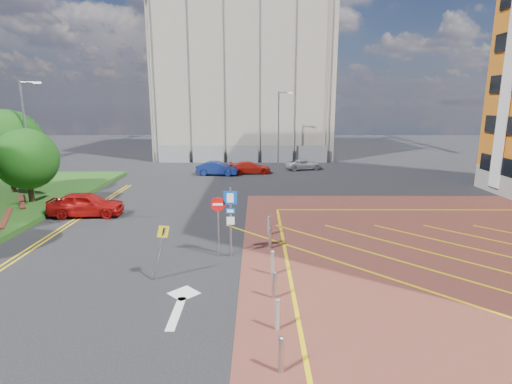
{
  "coord_description": "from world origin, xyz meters",
  "views": [
    {
      "loc": [
        1.68,
        -16.03,
        6.83
      ],
      "look_at": [
        1.62,
        4.61,
        2.19
      ],
      "focal_mm": 28.0,
      "sensor_mm": 36.0,
      "label": 1
    }
  ],
  "objects_px": {
    "tree_d": "(8,144)",
    "car_blue_back": "(217,168)",
    "sign_cluster": "(226,215)",
    "car_red_left": "(86,204)",
    "tree_c": "(27,159)",
    "lamp_back": "(279,126)",
    "lamp_left_far": "(27,134)",
    "warning_sign": "(160,246)",
    "car_red_back": "(250,168)",
    "car_silver_back": "(304,164)"
  },
  "relations": [
    {
      "from": "tree_d",
      "to": "car_blue_back",
      "type": "relative_size",
      "value": 1.52
    },
    {
      "from": "sign_cluster",
      "to": "tree_d",
      "type": "bearing_deg",
      "value": 144.42
    },
    {
      "from": "car_red_left",
      "to": "tree_c",
      "type": "bearing_deg",
      "value": 59.06
    },
    {
      "from": "lamp_back",
      "to": "sign_cluster",
      "type": "distance_m",
      "value": 27.38
    },
    {
      "from": "lamp_left_far",
      "to": "sign_cluster",
      "type": "distance_m",
      "value": 18.58
    },
    {
      "from": "lamp_left_far",
      "to": "warning_sign",
      "type": "xyz_separation_m",
      "value": [
        12.36,
        -13.46,
        -3.23
      ]
    },
    {
      "from": "car_blue_back",
      "to": "car_red_back",
      "type": "relative_size",
      "value": 0.98
    },
    {
      "from": "lamp_back",
      "to": "car_red_left",
      "type": "xyz_separation_m",
      "value": [
        -12.88,
        -20.41,
        -3.61
      ]
    },
    {
      "from": "lamp_left_far",
      "to": "car_blue_back",
      "type": "distance_m",
      "value": 16.21
    },
    {
      "from": "tree_d",
      "to": "warning_sign",
      "type": "relative_size",
      "value": 2.7
    },
    {
      "from": "car_red_left",
      "to": "car_blue_back",
      "type": "bearing_deg",
      "value": -28.97
    },
    {
      "from": "lamp_back",
      "to": "car_red_back",
      "type": "distance_m",
      "value": 7.21
    },
    {
      "from": "car_red_left",
      "to": "car_red_back",
      "type": "xyz_separation_m",
      "value": [
        9.78,
        15.1,
        -0.17
      ]
    },
    {
      "from": "car_blue_back",
      "to": "car_red_back",
      "type": "bearing_deg",
      "value": -67.22
    },
    {
      "from": "tree_c",
      "to": "lamp_left_far",
      "type": "bearing_deg",
      "value": 114.71
    },
    {
      "from": "car_blue_back",
      "to": "warning_sign",
      "type": "bearing_deg",
      "value": -173.03
    },
    {
      "from": "warning_sign",
      "to": "car_blue_back",
      "type": "relative_size",
      "value": 0.56
    },
    {
      "from": "tree_c",
      "to": "car_red_left",
      "type": "relative_size",
      "value": 1.11
    },
    {
      "from": "lamp_left_far",
      "to": "car_silver_back",
      "type": "relative_size",
      "value": 2.09
    },
    {
      "from": "car_blue_back",
      "to": "car_silver_back",
      "type": "xyz_separation_m",
      "value": [
        8.66,
        3.33,
        -0.12
      ]
    },
    {
      "from": "tree_d",
      "to": "lamp_back",
      "type": "bearing_deg",
      "value": 36.09
    },
    {
      "from": "car_red_back",
      "to": "car_silver_back",
      "type": "xyz_separation_m",
      "value": [
        5.53,
        2.43,
        -0.06
      ]
    },
    {
      "from": "warning_sign",
      "to": "car_blue_back",
      "type": "height_order",
      "value": "warning_sign"
    },
    {
      "from": "warning_sign",
      "to": "sign_cluster",
      "type": "bearing_deg",
      "value": 46.08
    },
    {
      "from": "tree_c",
      "to": "car_silver_back",
      "type": "bearing_deg",
      "value": 37.08
    },
    {
      "from": "tree_c",
      "to": "car_red_back",
      "type": "relative_size",
      "value": 1.21
    },
    {
      "from": "warning_sign",
      "to": "car_red_left",
      "type": "bearing_deg",
      "value": 126.67
    },
    {
      "from": "tree_d",
      "to": "car_red_left",
      "type": "distance_m",
      "value": 9.91
    },
    {
      "from": "warning_sign",
      "to": "car_blue_back",
      "type": "xyz_separation_m",
      "value": [
        -0.08,
        23.25,
        -0.77
      ]
    },
    {
      "from": "sign_cluster",
      "to": "car_blue_back",
      "type": "height_order",
      "value": "sign_cluster"
    },
    {
      "from": "car_silver_back",
      "to": "lamp_left_far",
      "type": "bearing_deg",
      "value": 108.06
    },
    {
      "from": "sign_cluster",
      "to": "warning_sign",
      "type": "bearing_deg",
      "value": -133.92
    },
    {
      "from": "tree_c",
      "to": "tree_d",
      "type": "relative_size",
      "value": 0.81
    },
    {
      "from": "car_silver_back",
      "to": "lamp_back",
      "type": "bearing_deg",
      "value": 26.26
    },
    {
      "from": "lamp_left_far",
      "to": "car_red_back",
      "type": "bearing_deg",
      "value": 34.76
    },
    {
      "from": "tree_c",
      "to": "sign_cluster",
      "type": "distance_m",
      "value": 16.53
    },
    {
      "from": "warning_sign",
      "to": "tree_c",
      "type": "bearing_deg",
      "value": 134.96
    },
    {
      "from": "tree_d",
      "to": "lamp_left_far",
      "type": "xyz_separation_m",
      "value": [
        2.08,
        -1.0,
        0.79
      ]
    },
    {
      "from": "tree_d",
      "to": "tree_c",
      "type": "bearing_deg",
      "value": -45.0
    },
    {
      "from": "car_red_left",
      "to": "sign_cluster",
      "type": "bearing_deg",
      "value": -129.85
    },
    {
      "from": "lamp_left_far",
      "to": "car_red_left",
      "type": "relative_size",
      "value": 1.81
    },
    {
      "from": "tree_d",
      "to": "sign_cluster",
      "type": "bearing_deg",
      "value": -35.58
    },
    {
      "from": "lamp_back",
      "to": "tree_c",
      "type": "bearing_deg",
      "value": -134.32
    },
    {
      "from": "car_silver_back",
      "to": "tree_d",
      "type": "bearing_deg",
      "value": 103.76
    },
    {
      "from": "sign_cluster",
      "to": "warning_sign",
      "type": "height_order",
      "value": "sign_cluster"
    },
    {
      "from": "sign_cluster",
      "to": "car_red_back",
      "type": "distance_m",
      "value": 21.76
    },
    {
      "from": "tree_d",
      "to": "car_red_left",
      "type": "xyz_separation_m",
      "value": [
        7.7,
        -5.41,
        -3.12
      ]
    },
    {
      "from": "car_silver_back",
      "to": "warning_sign",
      "type": "bearing_deg",
      "value": 148.1
    },
    {
      "from": "warning_sign",
      "to": "tree_d",
      "type": "bearing_deg",
      "value": 134.97
    },
    {
      "from": "sign_cluster",
      "to": "car_silver_back",
      "type": "relative_size",
      "value": 0.84
    }
  ]
}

